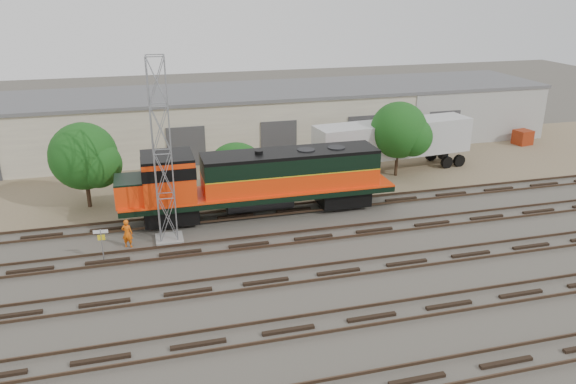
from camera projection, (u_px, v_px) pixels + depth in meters
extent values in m
plane|color=#47423A|center=(321.00, 249.00, 32.79)|extent=(140.00, 140.00, 0.00)
cube|color=#726047|center=(264.00, 171.00, 46.35)|extent=(80.00, 16.00, 0.02)
cube|color=black|center=(417.00, 379.00, 21.91)|extent=(80.00, 2.40, 0.14)
cube|color=#4C3828|center=(409.00, 365.00, 22.54)|extent=(80.00, 0.08, 0.14)
cube|color=black|center=(372.00, 317.00, 25.98)|extent=(80.00, 2.40, 0.14)
cube|color=#4C3828|center=(378.00, 323.00, 25.25)|extent=(80.00, 0.08, 0.14)
cube|color=#4C3828|center=(366.00, 306.00, 26.61)|extent=(80.00, 0.08, 0.14)
cube|color=black|center=(339.00, 272.00, 30.05)|extent=(80.00, 2.40, 0.14)
cube|color=#4C3828|center=(344.00, 276.00, 29.32)|extent=(80.00, 0.08, 0.14)
cube|color=#4C3828|center=(334.00, 263.00, 30.68)|extent=(80.00, 0.08, 0.14)
cube|color=black|center=(313.00, 237.00, 34.12)|extent=(80.00, 2.40, 0.14)
cube|color=#4C3828|center=(317.00, 240.00, 33.39)|extent=(80.00, 0.08, 0.14)
cube|color=#4C3828|center=(310.00, 230.00, 34.75)|extent=(80.00, 0.08, 0.14)
cube|color=black|center=(293.00, 210.00, 38.19)|extent=(80.00, 2.40, 0.14)
cube|color=#4C3828|center=(296.00, 212.00, 37.46)|extent=(80.00, 0.08, 0.14)
cube|color=#4C3828|center=(291.00, 204.00, 38.82)|extent=(80.00, 0.08, 0.14)
cube|color=beige|center=(245.00, 120.00, 52.71)|extent=(58.00, 10.00, 5.00)
cube|color=#59595B|center=(244.00, 92.00, 51.78)|extent=(58.40, 10.40, 0.30)
cube|color=#999993|center=(482.00, 118.00, 53.50)|extent=(14.00, 0.10, 5.00)
cube|color=#333335|center=(86.00, 154.00, 45.01)|extent=(3.20, 0.12, 3.40)
cube|color=#333335|center=(186.00, 147.00, 46.95)|extent=(3.20, 0.12, 3.40)
cube|color=#333335|center=(279.00, 140.00, 48.90)|extent=(3.20, 0.12, 3.40)
cube|color=#333335|center=(364.00, 134.00, 50.85)|extent=(3.20, 0.12, 3.40)
cube|color=#333335|center=(443.00, 129.00, 52.79)|extent=(3.20, 0.12, 3.40)
cube|color=black|center=(171.00, 212.00, 35.94)|extent=(3.39, 2.54, 1.06)
cube|color=black|center=(342.00, 195.00, 38.78)|extent=(3.39, 2.54, 1.06)
cube|color=black|center=(260.00, 193.00, 37.11)|extent=(18.01, 3.18, 0.37)
cylinder|color=black|center=(260.00, 203.00, 37.34)|extent=(4.45, 1.17, 1.17)
cube|color=#F0370B|center=(290.00, 179.00, 37.34)|extent=(11.65, 2.75, 1.27)
cube|color=black|center=(290.00, 162.00, 36.93)|extent=(11.65, 2.75, 1.06)
cube|color=black|center=(290.00, 153.00, 36.71)|extent=(11.65, 2.75, 0.21)
cube|color=#F0370B|center=(168.00, 178.00, 35.14)|extent=(3.18, 3.18, 2.75)
cube|color=black|center=(167.00, 156.00, 34.63)|extent=(3.18, 3.18, 0.17)
cube|color=#F0370B|center=(129.00, 191.00, 34.77)|extent=(1.69, 2.54, 1.48)
cube|color=gray|center=(169.00, 239.00, 33.84)|extent=(1.61, 1.61, 0.20)
cylinder|color=gray|center=(153.00, 150.00, 32.25)|extent=(0.08, 0.08, 10.74)
cylinder|color=gray|center=(170.00, 149.00, 32.49)|extent=(0.08, 0.08, 10.74)
cylinder|color=gray|center=(154.00, 155.00, 31.36)|extent=(0.08, 0.08, 10.74)
cylinder|color=gray|center=(172.00, 154.00, 31.60)|extent=(0.08, 0.08, 10.74)
cylinder|color=gray|center=(102.00, 246.00, 30.99)|extent=(0.06, 0.06, 1.95)
cube|color=white|center=(100.00, 232.00, 30.70)|extent=(0.80, 0.10, 0.19)
cube|color=yellow|center=(101.00, 238.00, 30.82)|extent=(0.40, 0.07, 0.31)
imported|color=#FA620D|center=(127.00, 233.00, 32.73)|extent=(0.74, 0.61, 1.74)
cube|color=beige|center=(393.00, 139.00, 45.50)|extent=(13.60, 4.11, 2.78)
cube|color=black|center=(445.00, 158.00, 48.06)|extent=(2.74, 2.83, 1.03)
cube|color=black|center=(341.00, 174.00, 43.57)|extent=(0.15, 0.15, 1.34)
cube|color=black|center=(330.00, 166.00, 45.37)|extent=(0.15, 0.15, 1.34)
cube|color=navy|center=(444.00, 139.00, 52.86)|extent=(1.96, 1.90, 1.50)
cube|color=maroon|center=(523.00, 137.00, 53.68)|extent=(1.72, 1.64, 1.40)
cylinder|color=#382619|center=(88.00, 193.00, 38.58)|extent=(0.28, 0.28, 2.08)
sphere|color=#164E17|center=(83.00, 156.00, 37.65)|extent=(4.54, 4.54, 4.54)
sphere|color=#164E17|center=(98.00, 164.00, 37.42)|extent=(3.18, 3.18, 3.18)
cylinder|color=#382619|center=(237.00, 195.00, 40.48)|extent=(0.30, 0.30, 0.40)
sphere|color=#164E17|center=(236.00, 173.00, 39.88)|extent=(4.35, 4.35, 4.35)
sphere|color=#164E17|center=(250.00, 180.00, 39.65)|extent=(3.04, 3.04, 3.04)
cylinder|color=#382619|center=(396.00, 162.00, 44.85)|extent=(0.26, 0.26, 2.22)
sphere|color=#164E17|center=(399.00, 130.00, 43.91)|extent=(4.44, 4.44, 4.44)
sphere|color=#164E17|center=(413.00, 137.00, 43.68)|extent=(3.11, 3.11, 3.11)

